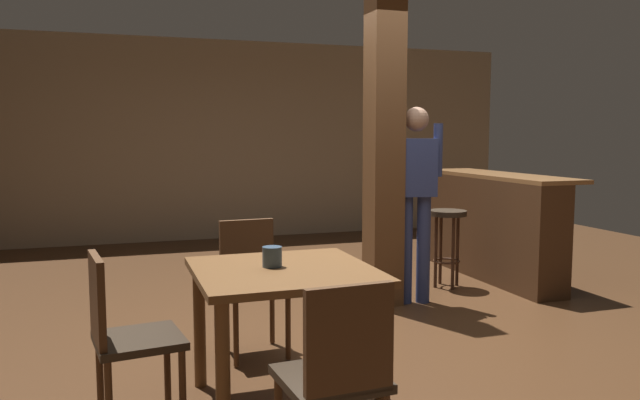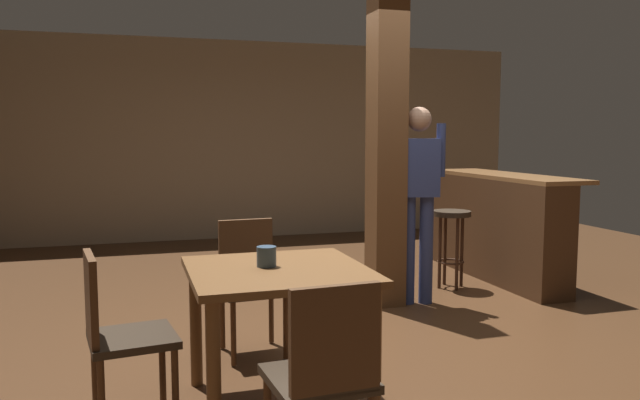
{
  "view_description": "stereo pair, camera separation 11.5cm",
  "coord_description": "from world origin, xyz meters",
  "px_view_note": "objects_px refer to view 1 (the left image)",
  "views": [
    {
      "loc": [
        -1.87,
        -4.38,
        1.49
      ],
      "look_at": [
        -0.41,
        -0.02,
        1.0
      ],
      "focal_mm": 35.0,
      "sensor_mm": 36.0,
      "label": 1
    },
    {
      "loc": [
        -1.76,
        -4.41,
        1.49
      ],
      "look_at": [
        -0.41,
        -0.02,
        1.0
      ],
      "focal_mm": 35.0,
      "sensor_mm": 36.0,
      "label": 2
    }
  ],
  "objects_px": {
    "standing_person": "(415,190)",
    "chair_south": "(337,372)",
    "bar_stool_near": "(447,229)",
    "chair_west": "(123,331)",
    "chair_north": "(252,279)",
    "napkin_cup": "(272,257)",
    "dining_table": "(284,291)",
    "bar_counter": "(490,225)"
  },
  "relations": [
    {
      "from": "chair_south",
      "to": "chair_north",
      "type": "relative_size",
      "value": 1.0
    },
    {
      "from": "dining_table",
      "to": "bar_stool_near",
      "type": "bearing_deg",
      "value": 43.38
    },
    {
      "from": "bar_stool_near",
      "to": "chair_south",
      "type": "bearing_deg",
      "value": -126.89
    },
    {
      "from": "chair_north",
      "to": "napkin_cup",
      "type": "relative_size",
      "value": 8.02
    },
    {
      "from": "dining_table",
      "to": "chair_west",
      "type": "height_order",
      "value": "chair_west"
    },
    {
      "from": "chair_south",
      "to": "chair_north",
      "type": "distance_m",
      "value": 1.75
    },
    {
      "from": "dining_table",
      "to": "chair_south",
      "type": "height_order",
      "value": "chair_south"
    },
    {
      "from": "chair_west",
      "to": "chair_north",
      "type": "bearing_deg",
      "value": 46.71
    },
    {
      "from": "chair_north",
      "to": "chair_west",
      "type": "bearing_deg",
      "value": -133.29
    },
    {
      "from": "chair_north",
      "to": "bar_stool_near",
      "type": "relative_size",
      "value": 1.18
    },
    {
      "from": "dining_table",
      "to": "standing_person",
      "type": "relative_size",
      "value": 0.55
    },
    {
      "from": "chair_south",
      "to": "bar_stool_near",
      "type": "height_order",
      "value": "chair_south"
    },
    {
      "from": "chair_west",
      "to": "bar_stool_near",
      "type": "xyz_separation_m",
      "value": [
        3.04,
        2.1,
        0.06
      ]
    },
    {
      "from": "dining_table",
      "to": "chair_west",
      "type": "xyz_separation_m",
      "value": [
        -0.84,
        -0.02,
        -0.13
      ]
    },
    {
      "from": "bar_counter",
      "to": "bar_stool_near",
      "type": "distance_m",
      "value": 0.68
    },
    {
      "from": "dining_table",
      "to": "bar_counter",
      "type": "distance_m",
      "value": 3.67
    },
    {
      "from": "napkin_cup",
      "to": "bar_counter",
      "type": "distance_m",
      "value": 3.69
    },
    {
      "from": "napkin_cup",
      "to": "standing_person",
      "type": "relative_size",
      "value": 0.06
    },
    {
      "from": "dining_table",
      "to": "chair_north",
      "type": "relative_size",
      "value": 1.07
    },
    {
      "from": "chair_south",
      "to": "chair_north",
      "type": "xyz_separation_m",
      "value": [
        0.02,
        1.75,
        0.0
      ]
    },
    {
      "from": "chair_west",
      "to": "chair_south",
      "type": "bearing_deg",
      "value": -45.39
    },
    {
      "from": "chair_north",
      "to": "standing_person",
      "type": "bearing_deg",
      "value": 25.59
    },
    {
      "from": "chair_west",
      "to": "napkin_cup",
      "type": "height_order",
      "value": "chair_west"
    },
    {
      "from": "bar_counter",
      "to": "bar_stool_near",
      "type": "xyz_separation_m",
      "value": [
        -0.64,
        -0.23,
        0.02
      ]
    },
    {
      "from": "chair_south",
      "to": "chair_west",
      "type": "xyz_separation_m",
      "value": [
        -0.83,
        0.84,
        0.0
      ]
    },
    {
      "from": "chair_north",
      "to": "bar_stool_near",
      "type": "bearing_deg",
      "value": 28.67
    },
    {
      "from": "chair_north",
      "to": "standing_person",
      "type": "height_order",
      "value": "standing_person"
    },
    {
      "from": "napkin_cup",
      "to": "bar_stool_near",
      "type": "xyz_separation_m",
      "value": [
        2.26,
        2.04,
        -0.25
      ]
    },
    {
      "from": "chair_south",
      "to": "napkin_cup",
      "type": "height_order",
      "value": "chair_south"
    },
    {
      "from": "chair_north",
      "to": "bar_stool_near",
      "type": "height_order",
      "value": "chair_north"
    },
    {
      "from": "chair_west",
      "to": "chair_north",
      "type": "relative_size",
      "value": 1.0
    },
    {
      "from": "standing_person",
      "to": "chair_south",
      "type": "bearing_deg",
      "value": -123.08
    },
    {
      "from": "dining_table",
      "to": "bar_stool_near",
      "type": "xyz_separation_m",
      "value": [
        2.21,
        2.09,
        -0.07
      ]
    },
    {
      "from": "chair_north",
      "to": "napkin_cup",
      "type": "bearing_deg",
      "value": -94.34
    },
    {
      "from": "dining_table",
      "to": "bar_stool_near",
      "type": "relative_size",
      "value": 1.26
    },
    {
      "from": "chair_south",
      "to": "bar_stool_near",
      "type": "xyz_separation_m",
      "value": [
        2.21,
        2.95,
        0.06
      ]
    },
    {
      "from": "chair_west",
      "to": "bar_counter",
      "type": "relative_size",
      "value": 0.43
    },
    {
      "from": "chair_south",
      "to": "chair_west",
      "type": "distance_m",
      "value": 1.19
    },
    {
      "from": "chair_south",
      "to": "dining_table",
      "type": "bearing_deg",
      "value": 89.73
    },
    {
      "from": "napkin_cup",
      "to": "standing_person",
      "type": "height_order",
      "value": "standing_person"
    },
    {
      "from": "chair_south",
      "to": "bar_stool_near",
      "type": "bearing_deg",
      "value": 53.11
    },
    {
      "from": "chair_south",
      "to": "standing_person",
      "type": "bearing_deg",
      "value": 56.92
    }
  ]
}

